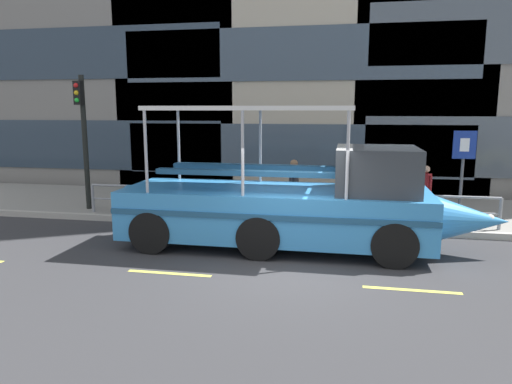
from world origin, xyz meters
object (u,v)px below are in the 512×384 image
pedestrian_near_bow (425,186)px  pedestrian_mid_left (294,181)px  parking_sign (463,161)px  duck_tour_boat (296,204)px  traffic_light_pole (83,129)px

pedestrian_near_bow → pedestrian_mid_left: bearing=-173.0°
parking_sign → duck_tour_boat: 5.06m
parking_sign → duck_tour_boat: bearing=-149.7°
duck_tour_boat → pedestrian_near_bow: bearing=43.9°
parking_sign → pedestrian_near_bow: (-0.80, 0.86, -0.84)m
parking_sign → pedestrian_mid_left: bearing=175.4°
duck_tour_boat → traffic_light_pole: bearing=161.3°
pedestrian_near_bow → pedestrian_mid_left: size_ratio=0.91×
duck_tour_boat → pedestrian_mid_left: 2.93m
pedestrian_near_bow → pedestrian_mid_left: pedestrian_mid_left is taller
traffic_light_pole → pedestrian_near_bow: bearing=5.6°
traffic_light_pole → parking_sign: bearing=0.9°
parking_sign → duck_tour_boat: duck_tour_boat is taller
traffic_light_pole → pedestrian_near_bow: traffic_light_pole is taller
traffic_light_pole → duck_tour_boat: traffic_light_pole is taller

